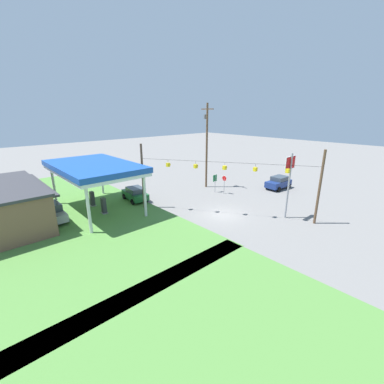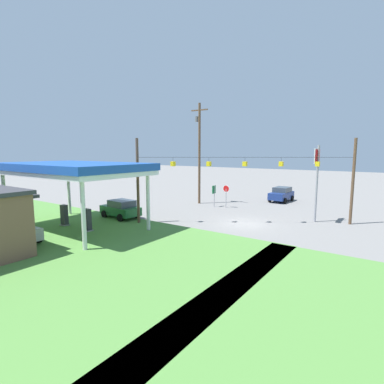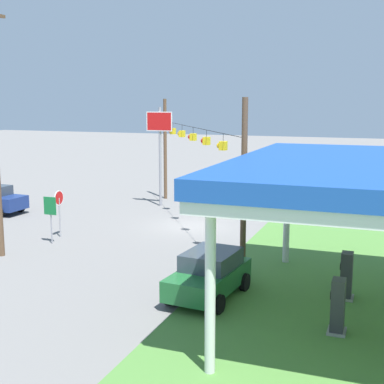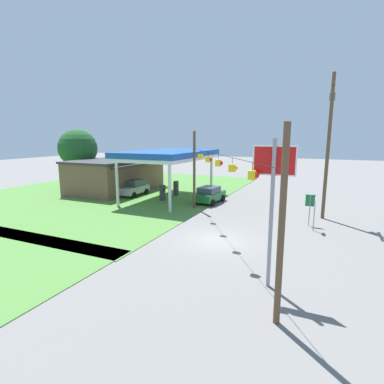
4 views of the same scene
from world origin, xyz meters
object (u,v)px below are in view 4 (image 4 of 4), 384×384
Objects in this scene: gas_station_canopy at (169,155)px; stop_sign_roadside at (315,206)px; stop_sign_overhead at (273,185)px; car_at_pumps_rear at (134,188)px; tree_behind_station at (78,148)px; car_at_pumps_front at (210,194)px; route_sign at (310,204)px; gas_station_store at (117,175)px; fuel_pump_far at (176,189)px; utility_pole_main at (329,140)px; fuel_pump_near at (162,194)px.

stop_sign_roadside is (-5.58, -14.93, -2.95)m from gas_station_canopy.
stop_sign_overhead reaches higher than stop_sign_roadside.
car_at_pumps_rear is 10.59m from tree_behind_station.
stop_sign_overhead is at bearing -144.62° from car_at_pumps_front.
gas_station_store is at bearing 75.02° from route_sign.
gas_station_store is at bearing 77.33° from gas_station_canopy.
car_at_pumps_rear is (-1.92, -3.90, -1.07)m from gas_station_store.
gas_station_store is 8.71m from fuel_pump_far.
tree_behind_station is (-0.51, 5.68, 3.22)m from gas_station_store.
utility_pole_main is (13.56, -2.05, 1.74)m from stop_sign_overhead.
stop_sign_roadside is at bearing -8.86° from stop_sign_overhead.
fuel_pump_far is 4.97m from car_at_pumps_front.
tree_behind_station reaches higher than car_at_pumps_rear.
car_at_pumps_front is 1.73× the size of route_sign.
car_at_pumps_rear is at bearing 89.81° from gas_station_canopy.
car_at_pumps_rear is at bearing 85.33° from utility_pole_main.
route_sign is at bearing -100.57° from fuel_pump_near.
route_sign is at bearing -106.32° from gas_station_canopy.
route_sign is (1.32, 0.38, -0.10)m from stop_sign_roadside.
tree_behind_station is at bearing 90.48° from fuel_pump_far.
utility_pole_main reaches higher than car_at_pumps_front.
utility_pole_main is (-0.09, -15.48, 5.63)m from fuel_pump_near.
car_at_pumps_rear is (0.02, 4.72, -3.84)m from gas_station_canopy.
tree_behind_station reaches higher than gas_station_canopy.
stop_sign_overhead is at bearing 171.40° from utility_pole_main.
gas_station_canopy reaches higher than car_at_pumps_front.
fuel_pump_far is 21.81m from stop_sign_overhead.
fuel_pump_near is 0.73× the size of route_sign.
fuel_pump_near is at bearing -101.74° from tree_behind_station.
car_at_pumps_rear is at bearing -98.37° from tree_behind_station.
gas_station_canopy is 4.22m from fuel_pump_far.
fuel_pump_far is (3.09, 0.00, 0.00)m from fuel_pump_near.
gas_station_canopy is at bearing 73.68° from route_sign.
gas_station_canopy is 1.77× the size of stop_sign_overhead.
gas_station_store is 13.53m from car_at_pumps_front.
tree_behind_station is (-0.12, 14.30, 4.37)m from fuel_pump_far.
tree_behind_station is (1.43, 14.30, 0.44)m from gas_station_canopy.
tree_behind_station reaches higher than gas_station_store.
gas_station_canopy reaches higher than fuel_pump_far.
gas_station_canopy is 2.86× the size of car_at_pumps_front.
utility_pole_main reaches higher than route_sign.
gas_station_canopy is 4.75× the size of stop_sign_roadside.
gas_station_canopy is 20.28m from stop_sign_overhead.
fuel_pump_near is at bearing -112.00° from gas_station_store.
car_at_pumps_front is at bearing 66.82° from route_sign.
gas_station_canopy is 15.47m from route_sign.
car_at_pumps_front is 12.23m from utility_pole_main.
route_sign is (-5.81, -14.55, 0.87)m from fuel_pump_far.
stop_sign_overhead is 32.33m from tree_behind_station.
tree_behind_station is at bearing 78.26° from fuel_pump_near.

